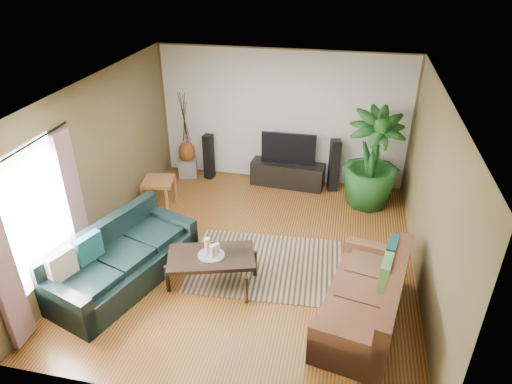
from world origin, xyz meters
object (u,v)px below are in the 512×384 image
(coffee_table, at_px, (212,269))
(speaker_right, at_px, (334,165))
(tv_stand, at_px, (288,174))
(side_table, at_px, (160,193))
(vase, at_px, (187,152))
(speaker_left, at_px, (209,157))
(television, at_px, (289,148))
(sofa_left, at_px, (123,257))
(potted_plant, at_px, (372,159))
(sofa_right, at_px, (364,294))
(pedestal, at_px, (188,167))

(coffee_table, height_order, speaker_right, speaker_right)
(tv_stand, height_order, side_table, side_table)
(vase, height_order, side_table, vase)
(speaker_left, bearing_deg, television, 12.87)
(sofa_left, bearing_deg, television, -9.67)
(coffee_table, relative_size, speaker_right, 1.15)
(vase, bearing_deg, potted_plant, -6.77)
(sofa_left, relative_size, side_table, 3.96)
(tv_stand, bearing_deg, television, 0.00)
(speaker_left, distance_m, potted_plant, 3.33)
(tv_stand, distance_m, vase, 2.17)
(sofa_left, bearing_deg, potted_plant, -30.11)
(sofa_right, bearing_deg, tv_stand, -145.66)
(tv_stand, xyz_separation_m, potted_plant, (1.60, -0.45, 0.68))
(sofa_left, bearing_deg, sofa_right, -72.76)
(pedestal, bearing_deg, television, 0.00)
(sofa_right, bearing_deg, coffee_table, -86.44)
(sofa_right, xyz_separation_m, pedestal, (-3.67, 3.59, -0.24))
(television, distance_m, side_table, 2.66)
(television, xyz_separation_m, speaker_right, (0.92, 0.00, -0.28))
(coffee_table, distance_m, speaker_left, 3.47)
(television, xyz_separation_m, potted_plant, (1.60, -0.45, 0.12))
(side_table, bearing_deg, speaker_right, 23.68)
(potted_plant, bearing_deg, speaker_left, 172.25)
(television, height_order, potted_plant, potted_plant)
(sofa_left, distance_m, speaker_left, 3.50)
(sofa_right, xyz_separation_m, speaker_right, (-0.60, 3.59, 0.11))
(speaker_left, distance_m, vase, 0.48)
(potted_plant, bearing_deg, coffee_table, -127.96)
(side_table, bearing_deg, vase, 87.13)
(coffee_table, relative_size, potted_plant, 0.66)
(television, distance_m, vase, 2.16)
(sofa_right, xyz_separation_m, television, (-1.52, 3.59, 0.39))
(speaker_left, distance_m, speaker_right, 2.59)
(pedestal, relative_size, side_table, 0.64)
(potted_plant, relative_size, pedestal, 5.03)
(speaker_left, distance_m, side_table, 1.49)
(side_table, bearing_deg, coffee_table, -50.23)
(sofa_left, relative_size, speaker_left, 2.37)
(sofa_left, height_order, pedestal, sofa_left)
(potted_plant, bearing_deg, tv_stand, 164.48)
(coffee_table, distance_m, speaker_right, 3.65)
(television, bearing_deg, tv_stand, 0.00)
(tv_stand, bearing_deg, speaker_right, 4.77)
(sofa_right, distance_m, vase, 5.13)
(tv_stand, bearing_deg, sofa_right, -62.30)
(speaker_left, relative_size, side_table, 1.67)
(sofa_right, bearing_deg, speaker_right, -159.14)
(tv_stand, height_order, pedestal, tv_stand)
(pedestal, bearing_deg, coffee_table, -65.12)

